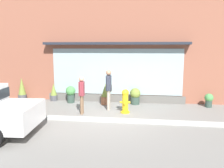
# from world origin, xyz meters

# --- Properties ---
(ground_plane) EXTENTS (60.00, 60.00, 0.00)m
(ground_plane) POSITION_xyz_m (0.00, 0.00, 0.00)
(ground_plane) COLOR gray
(curb_strip) EXTENTS (14.00, 0.24, 0.12)m
(curb_strip) POSITION_xyz_m (0.00, -0.20, 0.06)
(curb_strip) COLOR #B2B2AD
(curb_strip) RESTS_ON ground_plane
(storefront) EXTENTS (14.00, 0.81, 5.42)m
(storefront) POSITION_xyz_m (0.00, 3.19, 2.65)
(storefront) COLOR #935642
(storefront) RESTS_ON ground_plane
(fire_hydrant) EXTENTS (0.43, 0.41, 1.01)m
(fire_hydrant) POSITION_xyz_m (0.66, 1.04, 0.52)
(fire_hydrant) COLOR gold
(fire_hydrant) RESTS_ON ground_plane
(pedestrian_with_handbag) EXTENTS (0.24, 0.64, 1.77)m
(pedestrian_with_handbag) POSITION_xyz_m (-0.10, 1.43, 1.03)
(pedestrian_with_handbag) COLOR #9E9384
(pedestrian_with_handbag) RESTS_ON ground_plane
(pedestrian_passerby) EXTENTS (0.21, 0.45, 1.57)m
(pedestrian_passerby) POSITION_xyz_m (-1.11, 0.66, 0.90)
(pedestrian_passerby) COLOR brown
(pedestrian_passerby) RESTS_ON ground_plane
(potted_plant_by_entrance) EXTENTS (0.45, 0.45, 1.01)m
(potted_plant_by_entrance) POSITION_xyz_m (-0.39, 2.37, 0.48)
(potted_plant_by_entrance) COLOR #9E6042
(potted_plant_by_entrance) RESTS_ON ground_plane
(potted_plant_trailing_edge) EXTENTS (0.43, 0.43, 1.17)m
(potted_plant_trailing_edge) POSITION_xyz_m (-4.88, 2.76, 0.56)
(potted_plant_trailing_edge) COLOR #4C4C51
(potted_plant_trailing_edge) RESTS_ON ground_plane
(potted_plant_window_center) EXTENTS (0.36, 0.36, 0.89)m
(potted_plant_window_center) POSITION_xyz_m (-3.17, 2.80, 0.43)
(potted_plant_window_center) COLOR #4C4C51
(potted_plant_window_center) RESTS_ON ground_plane
(potted_plant_doorstep) EXTENTS (0.48, 0.48, 0.83)m
(potted_plant_doorstep) POSITION_xyz_m (-2.17, 2.50, 0.47)
(potted_plant_doorstep) COLOR #33473D
(potted_plant_doorstep) RESTS_ON ground_plane
(potted_plant_window_left) EXTENTS (0.39, 0.39, 0.64)m
(potted_plant_window_left) POSITION_xyz_m (4.40, 2.48, 0.35)
(potted_plant_window_left) COLOR #33473D
(potted_plant_window_left) RESTS_ON ground_plane
(potted_plant_window_right) EXTENTS (0.50, 0.50, 0.79)m
(potted_plant_window_right) POSITION_xyz_m (1.02, 2.59, 0.43)
(potted_plant_window_right) COLOR #33473D
(potted_plant_window_right) RESTS_ON ground_plane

